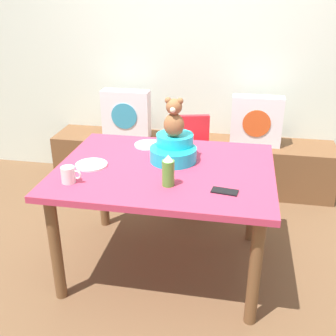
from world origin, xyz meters
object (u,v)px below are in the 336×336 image
Objects in this scene: pillow_floral_right at (256,121)px; teddy_bear at (174,118)px; book_stack at (194,137)px; coffee_mug at (69,175)px; dinner_plate_near at (149,145)px; pillow_floral_left at (126,114)px; dinner_plate_far at (91,165)px; ketchup_bottle at (168,171)px; infant_seat_teal at (174,149)px; highchair at (193,151)px; dining_table at (165,181)px; cell_phone at (225,191)px.

pillow_floral_right is 1.29m from teddy_bear.
coffee_mug reaches higher than book_stack.
dinner_plate_near is (-0.76, -0.90, 0.07)m from pillow_floral_right.
pillow_floral_left is 1.19m from pillow_floral_right.
pillow_floral_right is at bearing 55.22° from coffee_mug.
dinner_plate_far is at bearing -158.91° from teddy_bear.
teddy_bear is at bearing 95.00° from ketchup_bottle.
pillow_floral_left is at bearing 96.51° from dinner_plate_far.
pillow_floral_left is 1.33× the size of infant_seat_teal.
pillow_floral_right is at bearing 63.94° from infant_seat_teal.
pillow_floral_right is 1.89m from coffee_mug.
infant_seat_teal reaches higher than highchair.
infant_seat_teal is at bearing 94.99° from ketchup_bottle.
dinner_plate_far is at bearing -83.49° from pillow_floral_left.
coffee_mug is (-0.50, -0.31, 0.14)m from dining_table.
pillow_floral_left is at bearing 114.35° from ketchup_bottle.
ketchup_bottle is 1.54× the size of coffee_mug.
teddy_bear is at bearing -116.05° from pillow_floral_right.
infant_seat_teal is 1.32× the size of teddy_bear.
pillow_floral_right is 3.06× the size of cell_phone.
dinner_plate_far is at bearing -172.43° from dining_table.
coffee_mug is 0.60× the size of dinner_plate_near.
book_stack is (-0.55, 0.02, -0.19)m from pillow_floral_right.
pillow_floral_left is 1.64m from ketchup_bottle.
infant_seat_teal is at bearing -44.57° from dinner_plate_near.
pillow_floral_right is 2.38× the size of ketchup_bottle.
coffee_mug is (-0.56, -0.07, -0.04)m from ketchup_bottle.
book_stack is at bearing 71.51° from coffee_mug.
dinner_plate_far is at bearing 161.09° from ketchup_bottle.
cell_phone reaches higher than dining_table.
ketchup_bottle reaches higher than dinner_plate_near.
coffee_mug is (-0.57, -1.14, 0.27)m from highchair.
infant_seat_teal is (0.03, 0.13, 0.17)m from dining_table.
infant_seat_teal is 2.75× the size of coffee_mug.
ketchup_bottle is at bearing -88.54° from book_stack.
pillow_floral_left is 1.29m from infant_seat_teal.
pillow_floral_right is at bearing 39.34° from highchair.
pillow_floral_left is 1.81m from cell_phone.
teddy_bear reaches higher than coffee_mug.
pillow_floral_right is at bearing 65.10° from dining_table.
infant_seat_teal is 2.29× the size of cell_phone.
cell_phone is (0.88, 0.04, -0.04)m from coffee_mug.
teddy_bear is (-0.04, -0.70, 0.50)m from highchair.
cell_phone is (0.57, -0.60, -0.00)m from dinner_plate_near.
highchair is at bearing 86.89° from teddy_bear.
infant_seat_teal is at bearing 21.15° from dinner_plate_far.
highchair is at bearing 89.69° from ketchup_bottle.
pillow_floral_left is at bearing 41.71° from cell_phone.
dinner_plate_far is at bearing -158.85° from infant_seat_teal.
ketchup_bottle is at bearing -18.91° from dinner_plate_far.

